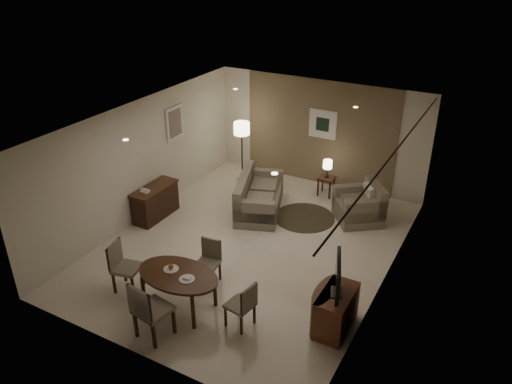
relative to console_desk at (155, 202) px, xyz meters
The scene contains 31 objects.
room_shell 2.70m from the console_desk, ahead, with size 5.50×7.00×2.70m.
taupe_accent 4.39m from the console_desk, 54.45° to the left, with size 3.96×0.03×2.70m, color #716246.
curtain_wall 5.26m from the console_desk, ahead, with size 0.08×6.70×2.58m, color beige, non-canonical shape.
curtain_rod 5.64m from the console_desk, ahead, with size 0.03×0.03×6.80m, color black.
art_back_frame 4.49m from the console_desk, 53.18° to the left, with size 0.72×0.03×0.72m, color silver.
art_back_canvas 4.48m from the console_desk, 53.06° to the left, with size 0.34×0.01×0.34m, color black.
art_left_frame 1.92m from the console_desk, 100.85° to the left, with size 0.03×0.60×0.80m, color silver.
art_left_canvas 1.91m from the console_desk, 100.16° to the left, with size 0.01×0.46×0.64m, color gray.
downlight_nl 3.12m from the console_desk, 58.80° to the right, with size 0.10×0.10×0.01m, color white.
downlight_nr 4.87m from the console_desk, 24.83° to the right, with size 0.10×0.10×0.01m, color white.
downlight_fl 3.12m from the console_desk, 58.80° to the left, with size 0.10×0.10×0.01m, color white.
downlight_fr 4.87m from the console_desk, 24.83° to the left, with size 0.10×0.10×0.01m, color white.
console_desk is the anchor object (origin of this frame).
telephone 0.52m from the console_desk, 90.00° to the right, with size 0.20×0.14×0.09m, color white, non-canonical shape.
tv_cabinet 5.11m from the console_desk, 17.05° to the right, with size 0.48×0.90×0.70m, color brown, non-canonical shape.
flat_tv 5.14m from the console_desk, 17.12° to the right, with size 0.06×0.88×0.60m, color black, non-canonical shape.
dining_table 3.30m from the console_desk, 44.12° to the right, with size 1.48×0.93×0.69m, color #422815, non-canonical shape.
chair_near 3.89m from the console_desk, 51.39° to the right, with size 0.51×0.51×1.06m, color #77705B, non-canonical shape.
chair_far 2.83m from the console_desk, 31.82° to the right, with size 0.41×0.41×0.84m, color #77705B, non-canonical shape.
chair_left 2.65m from the console_desk, 61.76° to the right, with size 0.45×0.45×0.94m, color #77705B, non-canonical shape.
chair_right 4.12m from the console_desk, 31.97° to the right, with size 0.41×0.41×0.84m, color #77705B, non-canonical shape.
plate_a 3.15m from the console_desk, 45.75° to the right, with size 0.26×0.26×0.02m, color white.
plate_b 3.51m from the console_desk, 42.19° to the right, with size 0.26×0.26×0.02m, color white.
fruit_apple 3.16m from the console_desk, 45.75° to the right, with size 0.09×0.09×0.09m, color #BF4B15.
napkin 3.51m from the console_desk, 42.19° to the right, with size 0.12×0.08×0.03m, color white.
round_rug 3.41m from the console_desk, 27.71° to the left, with size 1.38×1.38×0.01m, color #423825.
sofa 2.38m from the console_desk, 35.47° to the left, with size 0.92×1.85×0.87m, color #77705B, non-canonical shape.
armchair 4.58m from the console_desk, 26.87° to the left, with size 0.99×0.93×0.88m, color #77705B, non-canonical shape.
side_table 4.16m from the console_desk, 43.79° to the left, with size 0.38×0.38×0.48m, color #321B10, non-canonical shape.
table_lamp 4.17m from the console_desk, 43.79° to the left, with size 0.22×0.22×0.50m, color #FFEAC1, non-canonical shape.
floor_lamp 2.76m from the console_desk, 73.94° to the left, with size 0.40×0.40×1.59m, color #FFE5B7, non-canonical shape.
Camera 1 is at (4.29, -7.63, 5.70)m, focal length 35.00 mm.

